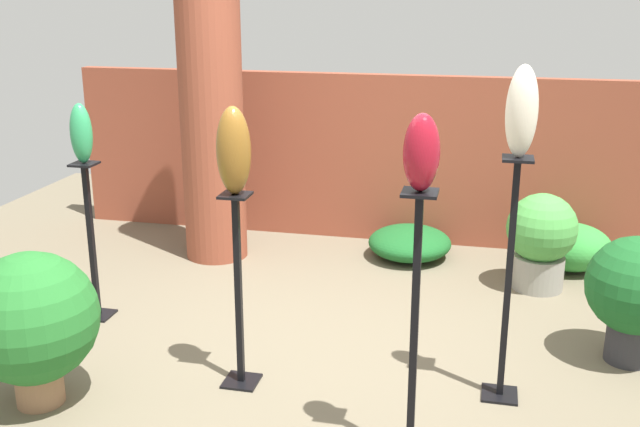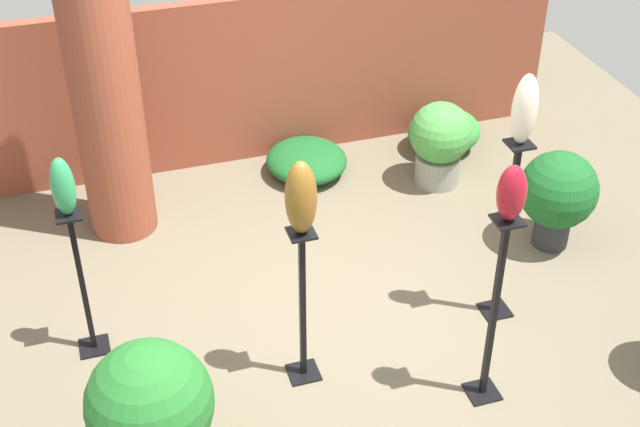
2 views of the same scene
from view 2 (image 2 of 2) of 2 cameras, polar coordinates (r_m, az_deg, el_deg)
The scene contains 16 objects.
ground_plane at distance 6.29m, azimuth 0.85°, elevation -6.88°, with size 8.00×8.00×0.00m, color #6B604C.
brick_wall_back at distance 7.78m, azimuth -4.58°, elevation 8.53°, with size 5.60×0.12×1.49m, color brown.
brick_pillar at distance 6.67m, azimuth -13.80°, elevation 8.99°, with size 0.52×0.52×2.77m, color brown.
pedestal_ivory at distance 6.10m, azimuth 11.78°, elevation -1.60°, with size 0.20×0.20×1.38m.
pedestal_ruby at distance 5.46m, azimuth 11.01°, elevation -6.64°, with size 0.20×0.20×1.36m.
pedestal_bronze at distance 5.56m, azimuth -1.12°, elevation -6.38°, with size 0.20×0.20×1.15m.
pedestal_jade at distance 5.96m, azimuth -14.90°, elevation -4.77°, with size 0.20×0.20×1.10m.
art_vase_ivory at distance 5.58m, azimuth 12.97°, elevation 6.52°, with size 0.16×0.15×0.47m, color beige.
art_vase_ruby at distance 4.92m, azimuth 12.16°, elevation 1.28°, with size 0.16×0.17×0.35m, color maroon.
art_vase_bronze at distance 5.03m, azimuth -1.22°, elevation 1.00°, with size 0.19×0.18×0.48m, color brown.
art_vase_jade at distance 5.50m, azimuth -16.13°, elevation 1.67°, with size 0.14×0.14×0.40m, color #2D9356.
potted_plant_near_pillar at distance 6.96m, azimuth 14.99°, elevation 1.27°, with size 0.60×0.60×0.80m.
potted_plant_mid_left at distance 7.58m, azimuth 7.67°, elevation 4.66°, with size 0.53×0.53×0.75m.
potted_plant_front_right at distance 5.13m, azimuth -10.83°, elevation -11.94°, with size 0.72×0.72×0.88m.
foliage_bed_east at distance 8.17m, azimuth 7.93°, elevation 5.23°, with size 0.67×0.60×0.38m, color #338C38.
foliage_bed_west at distance 7.78m, azimuth -0.87°, elevation 3.42°, with size 0.70×0.74×0.26m, color #195923.
Camera 2 is at (-1.49, -4.44, 4.20)m, focal length 50.00 mm.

